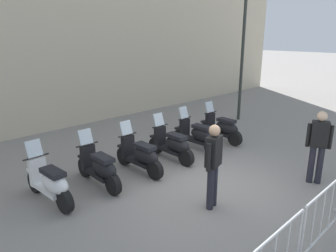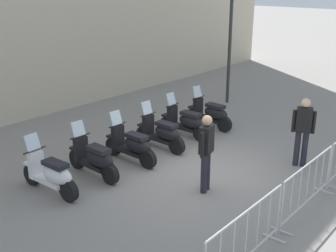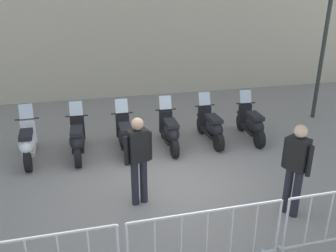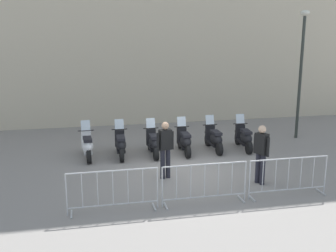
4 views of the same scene
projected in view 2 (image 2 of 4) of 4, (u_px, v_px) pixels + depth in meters
ground_plane at (201, 174)px, 9.92m from camera, size 120.00×120.00×0.00m
motorcycle_0 at (51, 174)px, 8.88m from camera, size 0.60×1.72×1.24m
motorcycle_1 at (95, 159)px, 9.66m from camera, size 0.56×1.72×1.24m
motorcycle_2 at (132, 145)px, 10.43m from camera, size 0.56×1.73×1.24m
motorcycle_3 at (162, 133)px, 11.26m from camera, size 0.56×1.72×1.24m
motorcycle_4 at (186, 122)px, 12.13m from camera, size 0.56×1.73×1.24m
motorcycle_5 at (211, 114)px, 12.90m from camera, size 0.56×1.72×1.24m
barrier_segment_0 at (246, 240)px, 6.52m from camera, size 2.23×0.58×1.07m
barrier_segment_1 at (307, 187)px, 8.18m from camera, size 2.23×0.58×1.07m
street_lamp at (231, 17)px, 14.74m from camera, size 0.36×0.36×5.10m
officer_near_row_end at (206, 149)px, 8.83m from camera, size 0.53×0.32×1.73m
officer_mid_plaza at (303, 128)px, 10.06m from camera, size 0.37×0.49×1.73m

